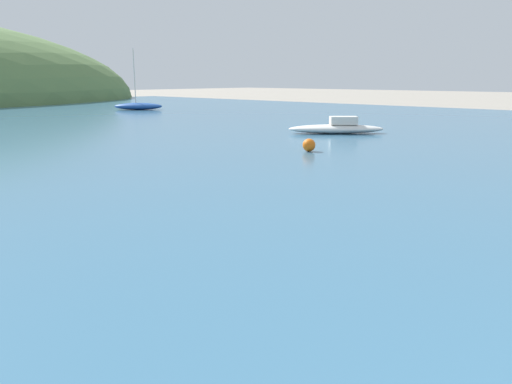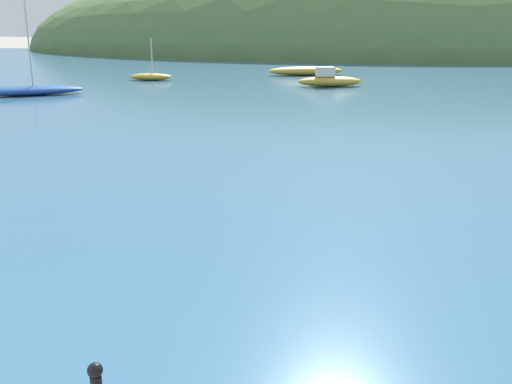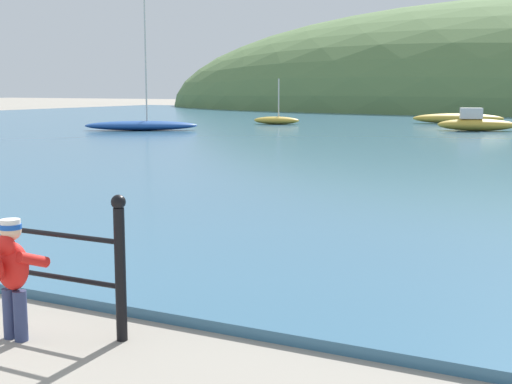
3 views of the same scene
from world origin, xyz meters
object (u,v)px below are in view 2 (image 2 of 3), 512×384
object	(u,v)px
boat_mid_harbor	(329,80)
boat_far_left	(28,90)
boat_twin_mast	(306,71)
boat_white_sailboat	(151,77)

from	to	relation	value
boat_mid_harbor	boat_far_left	world-z (taller)	boat_far_left
boat_far_left	boat_mid_harbor	bearing A→B (deg)	25.85
boat_twin_mast	boat_white_sailboat	distance (m)	9.78
boat_mid_harbor	boat_twin_mast	bearing A→B (deg)	108.66
boat_mid_harbor	boat_white_sailboat	distance (m)	10.54
boat_white_sailboat	boat_far_left	world-z (taller)	boat_far_left
boat_mid_harbor	boat_far_left	xyz separation A→B (m)	(-13.62, -6.60, -0.09)
boat_twin_mast	boat_far_left	distance (m)	17.11
boat_mid_harbor	boat_twin_mast	distance (m)	6.30
boat_mid_harbor	boat_white_sailboat	size ratio (longest dim) A/B	1.40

